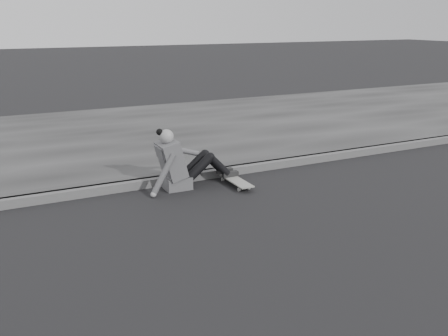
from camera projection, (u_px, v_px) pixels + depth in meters
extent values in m
cube|color=#515151|center=(343.00, 154.00, 8.57)|extent=(24.00, 0.16, 0.12)
cube|color=#323232|center=(256.00, 123.00, 11.16)|extent=(24.00, 6.00, 0.12)
cylinder|color=gray|center=(239.00, 190.00, 6.91)|extent=(0.03, 0.05, 0.05)
cylinder|color=gray|center=(249.00, 188.00, 6.97)|extent=(0.03, 0.05, 0.05)
cylinder|color=gray|center=(223.00, 179.00, 7.36)|extent=(0.03, 0.05, 0.05)
cylinder|color=gray|center=(232.00, 178.00, 7.42)|extent=(0.03, 0.05, 0.05)
cube|color=#29292B|center=(244.00, 187.00, 6.93)|extent=(0.16, 0.04, 0.03)
cube|color=#29292B|center=(227.00, 177.00, 7.38)|extent=(0.16, 0.04, 0.03)
cube|color=gray|center=(235.00, 180.00, 7.15)|extent=(0.20, 0.78, 0.02)
cube|color=#4D4D50|center=(177.00, 182.00, 7.02)|extent=(0.36, 0.34, 0.18)
cube|color=#4D4D50|center=(171.00, 159.00, 6.89)|extent=(0.37, 0.40, 0.57)
cube|color=#4D4D50|center=(162.00, 152.00, 6.80)|extent=(0.14, 0.30, 0.20)
cylinder|color=gray|center=(167.00, 143.00, 6.80)|extent=(0.09, 0.09, 0.08)
sphere|color=gray|center=(166.00, 137.00, 6.77)|extent=(0.20, 0.20, 0.20)
sphere|color=black|center=(159.00, 132.00, 6.73)|extent=(0.09, 0.09, 0.09)
cylinder|color=black|center=(200.00, 168.00, 7.02)|extent=(0.43, 0.13, 0.39)
cylinder|color=black|center=(195.00, 164.00, 7.18)|extent=(0.43, 0.13, 0.39)
cylinder|color=black|center=(219.00, 165.00, 7.15)|extent=(0.35, 0.11, 0.36)
cylinder|color=black|center=(213.00, 162.00, 7.30)|extent=(0.35, 0.11, 0.36)
sphere|color=black|center=(210.00, 157.00, 7.05)|extent=(0.13, 0.13, 0.13)
sphere|color=black|center=(205.00, 154.00, 7.21)|extent=(0.13, 0.13, 0.13)
cube|color=black|center=(230.00, 174.00, 7.27)|extent=(0.24, 0.08, 0.07)
cube|color=black|center=(225.00, 171.00, 7.43)|extent=(0.24, 0.08, 0.07)
cylinder|color=#4D4D50|center=(163.00, 175.00, 6.67)|extent=(0.38, 0.08, 0.58)
sphere|color=gray|center=(153.00, 195.00, 6.67)|extent=(0.08, 0.08, 0.08)
cylinder|color=#4D4D50|center=(183.00, 151.00, 7.12)|extent=(0.48, 0.08, 0.21)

